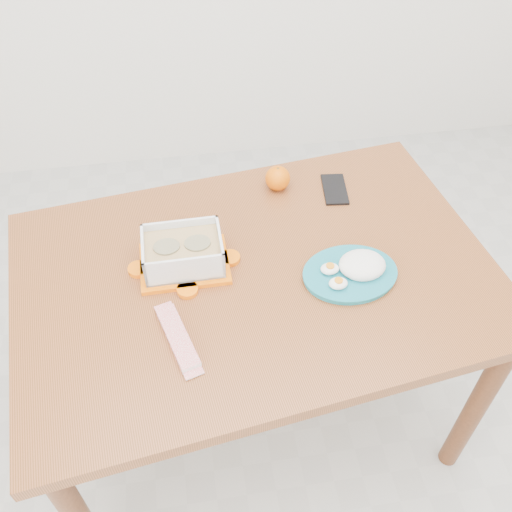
{
  "coord_description": "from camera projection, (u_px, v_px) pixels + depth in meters",
  "views": [
    {
      "loc": [
        -0.27,
        -0.79,
        1.88
      ],
      "look_at": [
        -0.12,
        0.2,
        0.81
      ],
      "focal_mm": 40.0,
      "sensor_mm": 36.0,
      "label": 1
    }
  ],
  "objects": [
    {
      "name": "dining_table",
      "position": [
        256.0,
        294.0,
        1.58
      ],
      "size": [
        1.37,
        1.01,
        0.75
      ],
      "rotation": [
        0.0,
        0.0,
        0.14
      ],
      "color": "brown",
      "rests_on": "ground"
    },
    {
      "name": "ground",
      "position": [
        299.0,
        457.0,
        1.94
      ],
      "size": [
        3.5,
        3.5,
        0.0
      ],
      "primitive_type": "plane",
      "color": "#B7B7B2",
      "rests_on": "ground"
    },
    {
      "name": "smartphone",
      "position": [
        335.0,
        189.0,
        1.74
      ],
      "size": [
        0.08,
        0.15,
        0.01
      ],
      "primitive_type": "cube",
      "rotation": [
        0.0,
        0.0,
        -0.11
      ],
      "color": "black",
      "rests_on": "dining_table"
    },
    {
      "name": "candy_bar",
      "position": [
        178.0,
        338.0,
        1.36
      ],
      "size": [
        0.1,
        0.2,
        0.02
      ],
      "primitive_type": "cube",
      "rotation": [
        0.0,
        0.0,
        1.86
      ],
      "color": "red",
      "rests_on": "dining_table"
    },
    {
      "name": "rice_plate",
      "position": [
        354.0,
        269.0,
        1.49
      ],
      "size": [
        0.27,
        0.27,
        0.07
      ],
      "rotation": [
        0.0,
        0.0,
        0.08
      ],
      "color": "#187485",
      "rests_on": "dining_table"
    },
    {
      "name": "orange_fruit",
      "position": [
        278.0,
        178.0,
        1.72
      ],
      "size": [
        0.08,
        0.08,
        0.08
      ],
      "primitive_type": "sphere",
      "color": "orange",
      "rests_on": "dining_table"
    },
    {
      "name": "food_container",
      "position": [
        183.0,
        253.0,
        1.49
      ],
      "size": [
        0.24,
        0.18,
        0.1
      ],
      "rotation": [
        0.0,
        0.0,
        0.01
      ],
      "color": "orange",
      "rests_on": "dining_table"
    }
  ]
}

